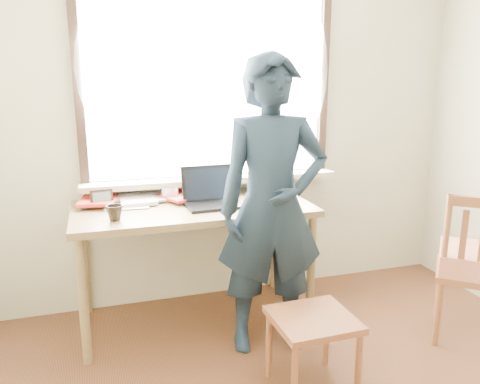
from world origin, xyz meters
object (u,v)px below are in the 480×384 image
object	(u,v)px
mug_white	(170,194)
side_chair	(477,264)
mug_dark	(115,213)
work_chair	(313,328)
person	(272,207)
laptop	(212,196)
desk	(193,217)

from	to	relation	value
mug_white	side_chair	size ratio (longest dim) A/B	0.12
mug_dark	work_chair	bearing A→B (deg)	-37.33
side_chair	person	bearing A→B (deg)	164.93
laptop	side_chair	world-z (taller)	laptop
mug_white	mug_dark	world-z (taller)	same
work_chair	person	distance (m)	0.73
laptop	side_chair	bearing A→B (deg)	-26.40
side_chair	work_chair	bearing A→B (deg)	-172.69
laptop	mug_white	distance (m)	0.32
mug_white	desk	bearing A→B (deg)	-55.18
work_chair	person	world-z (taller)	person
laptop	mug_white	world-z (taller)	laptop
mug_white	work_chair	world-z (taller)	mug_white
mug_white	mug_dark	size ratio (longest dim) A/B	1.17
desk	mug_white	world-z (taller)	mug_white
desk	mug_white	bearing A→B (deg)	124.82
mug_dark	side_chair	world-z (taller)	side_chair
mug_dark	person	bearing A→B (deg)	-14.63
desk	person	xyz separation A→B (m)	(0.39, -0.44, 0.15)
side_chair	person	distance (m)	1.34
laptop	work_chair	size ratio (longest dim) A/B	0.88
laptop	mug_dark	xyz separation A→B (m)	(-0.63, -0.18, -0.01)
laptop	desk	bearing A→B (deg)	167.35
laptop	mug_white	size ratio (longest dim) A/B	3.27
laptop	mug_dark	distance (m)	0.66
person	mug_dark	bearing A→B (deg)	173.79
mug_white	mug_dark	bearing A→B (deg)	-135.19
desk	laptop	bearing A→B (deg)	-12.65
desk	mug_dark	xyz separation A→B (m)	(-0.51, -0.21, 0.13)
side_chair	person	xyz separation A→B (m)	(-1.24, 0.33, 0.38)
mug_dark	work_chair	world-z (taller)	mug_dark
mug_dark	person	distance (m)	0.93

